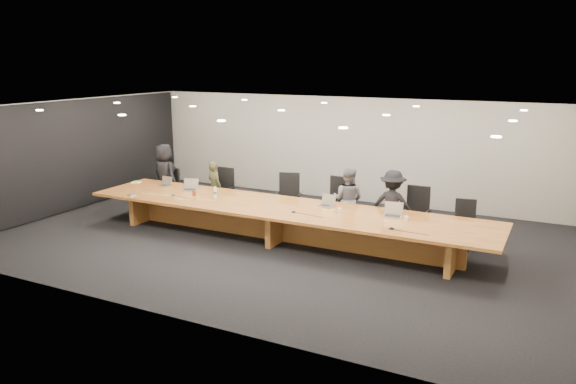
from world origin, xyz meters
name	(u,v)px	position (x,y,z in m)	size (l,w,h in m)	color
ground	(282,240)	(0.00, 0.00, 0.00)	(12.00, 12.00, 0.00)	black
back_wall	(350,149)	(0.00, 4.00, 1.40)	(12.00, 0.02, 2.80)	beige
left_wall_panel	(75,156)	(-5.94, 0.00, 1.37)	(0.08, 7.84, 2.74)	black
conference_table	(282,217)	(0.00, 0.00, 0.52)	(9.00, 1.80, 0.75)	brown
chair_far_left	(169,186)	(-4.07, 1.33, 0.50)	(0.51, 0.51, 1.00)	black
chair_left	(221,190)	(-2.39, 1.30, 0.57)	(0.58, 0.58, 1.15)	black
chair_mid_left	(288,198)	(-0.53, 1.35, 0.58)	(0.59, 0.59, 1.17)	black
chair_mid_right	(336,203)	(0.71, 1.28, 0.60)	(0.61, 0.61, 1.21)	black
chair_right	(415,214)	(2.52, 1.30, 0.59)	(0.60, 0.60, 1.17)	black
chair_far_right	(464,224)	(3.55, 1.28, 0.50)	(0.51, 0.51, 1.00)	black
person_a	(165,175)	(-4.10, 1.25, 0.81)	(0.80, 0.52, 1.63)	black
person_b	(215,187)	(-2.49, 1.18, 0.66)	(0.48, 0.32, 1.33)	#33341C
person_c	(348,200)	(1.01, 1.27, 0.73)	(0.71, 0.55, 1.45)	#59595C
person_d	(392,205)	(2.06, 1.15, 0.75)	(0.98, 0.56, 1.51)	black
laptop_a	(164,181)	(-3.46, 0.43, 0.87)	(0.30, 0.22, 0.23)	#B4A889
laptop_b	(189,185)	(-2.63, 0.33, 0.89)	(0.35, 0.25, 0.27)	tan
laptop_d	(326,201)	(0.83, 0.41, 0.88)	(0.33, 0.24, 0.26)	tan
laptop_e	(393,210)	(2.32, 0.27, 0.89)	(0.36, 0.26, 0.29)	#C3B095
water_bottle	(215,193)	(-1.67, -0.01, 0.87)	(0.08, 0.08, 0.24)	silver
amber_mug	(194,193)	(-2.22, -0.04, 0.81)	(0.09, 0.09, 0.11)	maroon
paper_cup_near	(340,210)	(1.28, 0.09, 0.80)	(0.08, 0.08, 0.09)	silver
paper_cup_far	(407,218)	(2.64, 0.15, 0.79)	(0.07, 0.07, 0.08)	white
notepad	(136,182)	(-4.35, 0.42, 0.76)	(0.22, 0.18, 0.01)	silver
lime_gadget	(136,182)	(-4.35, 0.43, 0.77)	(0.14, 0.08, 0.02)	#5EB730
av_box	(132,195)	(-3.52, -0.66, 0.76)	(0.18, 0.13, 0.03)	silver
mic_left	(173,195)	(-2.64, -0.28, 0.76)	(0.11, 0.11, 0.03)	black
mic_center	(294,212)	(0.43, -0.30, 0.76)	(0.12, 0.12, 0.03)	black
mic_right	(392,228)	(2.54, -0.52, 0.77)	(0.13, 0.13, 0.03)	black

